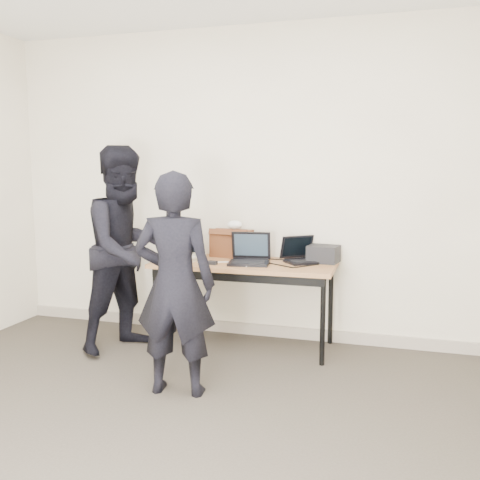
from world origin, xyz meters
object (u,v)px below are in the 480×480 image
at_px(laptop_right, 301,256).
at_px(person_observer, 127,249).
at_px(desk, 244,269).
at_px(equipment_box, 323,254).
at_px(person_typist, 175,284).
at_px(leather_satchel, 231,243).
at_px(laptop_beige, 185,254).
at_px(laptop_center, 250,256).

xyz_separation_m(laptop_right, person_observer, (-1.37, -0.46, 0.07)).
height_order(desk, equipment_box, equipment_box).
bearing_deg(laptop_right, person_observer, 160.66).
bearing_deg(person_typist, person_observer, -51.88).
xyz_separation_m(desk, leather_satchel, (-0.18, 0.23, 0.19)).
relative_size(laptop_beige, leather_satchel, 0.85).
bearing_deg(person_observer, person_typist, -107.41).
height_order(laptop_beige, laptop_right, laptop_beige).
height_order(laptop_center, leather_satchel, leather_satchel).
xyz_separation_m(laptop_center, laptop_right, (0.40, 0.18, -0.01)).
height_order(equipment_box, person_typist, person_typist).
xyz_separation_m(laptop_center, leather_satchel, (-0.23, 0.25, 0.07)).
bearing_deg(equipment_box, laptop_right, -170.29).
distance_m(desk, laptop_beige, 0.53).
relative_size(desk, equipment_box, 6.19).
xyz_separation_m(desk, person_observer, (-0.92, -0.30, 0.18)).
bearing_deg(laptop_right, person_typist, -156.19).
relative_size(desk, leather_satchel, 3.97).
bearing_deg(person_observer, laptop_right, -44.42).
bearing_deg(leather_satchel, equipment_box, 4.47).
relative_size(laptop_center, person_observer, 0.22).
relative_size(leather_satchel, person_observer, 0.23).
bearing_deg(laptop_beige, laptop_center, 10.85).
bearing_deg(equipment_box, person_typist, -123.83).
bearing_deg(desk, equipment_box, 16.43).
height_order(laptop_beige, person_typist, person_typist).
relative_size(laptop_beige, laptop_center, 0.88).
distance_m(laptop_beige, laptop_center, 0.57).
bearing_deg(person_typist, equipment_box, -131.37).
bearing_deg(desk, person_typist, -100.58).
bearing_deg(person_typist, laptop_right, -125.74).
bearing_deg(equipment_box, laptop_center, -159.75).
height_order(laptop_right, person_observer, person_observer).
height_order(desk, laptop_center, laptop_center).
xyz_separation_m(laptop_beige, leather_satchel, (0.34, 0.24, 0.08)).
bearing_deg(equipment_box, laptop_beige, -170.09).
height_order(laptop_center, person_typist, person_typist).
bearing_deg(leather_satchel, person_observer, -137.34).
xyz_separation_m(leather_satchel, equipment_box, (0.81, -0.04, -0.06)).
distance_m(desk, person_observer, 0.98).
distance_m(laptop_center, equipment_box, 0.61).
xyz_separation_m(person_typist, person_observer, (-0.73, 0.72, 0.10)).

